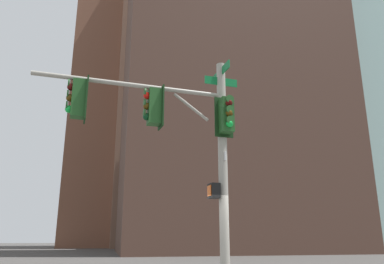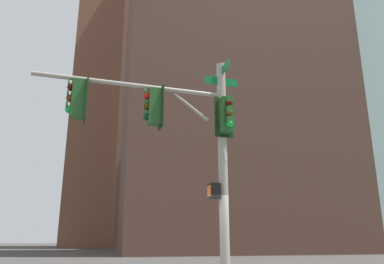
% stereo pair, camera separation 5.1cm
% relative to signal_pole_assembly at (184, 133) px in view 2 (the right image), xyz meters
% --- Properties ---
extents(signal_pole_assembly, '(5.64, 1.26, 6.39)m').
position_rel_signal_pole_assembly_xyz_m(signal_pole_assembly, '(0.00, 0.00, 0.00)').
color(signal_pole_assembly, '#9E998C').
rests_on(signal_pole_assembly, ground_plane).
extents(building_brick_nearside, '(22.63, 14.33, 48.99)m').
position_rel_signal_pole_assembly_xyz_m(building_brick_nearside, '(-10.70, -27.15, 20.35)').
color(building_brick_nearside, '#4C3328').
rests_on(building_brick_nearside, ground_plane).
extents(building_brick_midblock, '(17.67, 14.65, 48.99)m').
position_rel_signal_pole_assembly_xyz_m(building_brick_midblock, '(-0.76, -51.76, 20.35)').
color(building_brick_midblock, brown).
rests_on(building_brick_midblock, ground_plane).
extents(building_glass_tower, '(26.25, 28.10, 64.92)m').
position_rel_signal_pole_assembly_xyz_m(building_glass_tower, '(-34.02, -39.30, 28.32)').
color(building_glass_tower, '#9EC6C1').
rests_on(building_glass_tower, ground_plane).
extents(building_brick_farside, '(21.42, 14.07, 47.06)m').
position_rel_signal_pole_assembly_xyz_m(building_brick_farside, '(-9.65, -48.01, 19.39)').
color(building_brick_farside, '#845B47').
rests_on(building_brick_farside, ground_plane).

